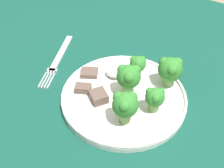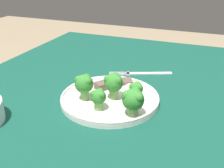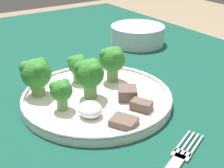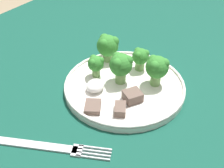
{
  "view_description": "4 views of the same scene",
  "coord_description": "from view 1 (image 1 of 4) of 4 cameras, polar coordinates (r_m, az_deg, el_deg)",
  "views": [
    {
      "loc": [
        -0.14,
        0.37,
        1.16
      ],
      "look_at": [
        0.06,
        0.06,
        0.81
      ],
      "focal_mm": 42.0,
      "sensor_mm": 36.0,
      "label": 1
    },
    {
      "loc": [
        -0.53,
        -0.19,
        1.1
      ],
      "look_at": [
        0.02,
        0.03,
        0.82
      ],
      "focal_mm": 42.0,
      "sensor_mm": 36.0,
      "label": 2
    },
    {
      "loc": [
        0.45,
        -0.2,
        1.03
      ],
      "look_at": [
        0.04,
        0.07,
        0.79
      ],
      "focal_mm": 50.0,
      "sensor_mm": 36.0,
      "label": 3
    },
    {
      "loc": [
        0.43,
        0.25,
        1.12
      ],
      "look_at": [
        0.07,
        0.03,
        0.78
      ],
      "focal_mm": 42.0,
      "sensor_mm": 36.0,
      "label": 4
    }
  ],
  "objects": [
    {
      "name": "table",
      "position": [
        0.64,
        7.37,
        -8.19
      ],
      "size": [
        1.3,
        1.03,
        0.76
      ],
      "color": "#114738",
      "rests_on": "ground_plane"
    },
    {
      "name": "dinner_plate",
      "position": [
        0.55,
        2.56,
        -2.69
      ],
      "size": [
        0.26,
        0.26,
        0.02
      ],
      "color": "white",
      "rests_on": "table"
    },
    {
      "name": "fork",
      "position": [
        0.67,
        -11.67,
        5.34
      ],
      "size": [
        0.1,
        0.2,
        0.0
      ],
      "color": "silver",
      "rests_on": "table"
    },
    {
      "name": "broccoli_floret_near_rim_left",
      "position": [
        0.56,
        12.57,
        3.13
      ],
      "size": [
        0.05,
        0.05,
        0.07
      ],
      "color": "#709E56",
      "rests_on": "dinner_plate"
    },
    {
      "name": "broccoli_floret_center_left",
      "position": [
        0.57,
        5.63,
        4.28
      ],
      "size": [
        0.04,
        0.04,
        0.05
      ],
      "color": "#709E56",
      "rests_on": "dinner_plate"
    },
    {
      "name": "broccoli_floret_back_left",
      "position": [
        0.5,
        9.32,
        -2.97
      ],
      "size": [
        0.04,
        0.04,
        0.05
      ],
      "color": "#709E56",
      "rests_on": "dinner_plate"
    },
    {
      "name": "broccoli_floret_front_left",
      "position": [
        0.47,
        2.91,
        -4.55
      ],
      "size": [
        0.05,
        0.05,
        0.07
      ],
      "color": "#709E56",
      "rests_on": "dinner_plate"
    },
    {
      "name": "broccoli_floret_center_back",
      "position": [
        0.52,
        3.65,
        1.56
      ],
      "size": [
        0.05,
        0.05,
        0.07
      ],
      "color": "#709E56",
      "rests_on": "dinner_plate"
    },
    {
      "name": "meat_slice_front_slice",
      "position": [
        0.55,
        -6.31,
        -0.94
      ],
      "size": [
        0.04,
        0.03,
        0.02
      ],
      "color": "brown",
      "rests_on": "dinner_plate"
    },
    {
      "name": "meat_slice_middle_slice",
      "position": [
        0.59,
        -4.96,
        2.45
      ],
      "size": [
        0.05,
        0.04,
        0.01
      ],
      "color": "brown",
      "rests_on": "dinner_plate"
    },
    {
      "name": "meat_slice_rear_slice",
      "position": [
        0.53,
        -2.93,
        -2.73
      ],
      "size": [
        0.05,
        0.04,
        0.02
      ],
      "color": "brown",
      "rests_on": "dinner_plate"
    },
    {
      "name": "sauce_dollop",
      "position": [
        0.58,
        0.35,
        2.44
      ],
      "size": [
        0.04,
        0.04,
        0.02
      ],
      "color": "white",
      "rests_on": "dinner_plate"
    }
  ]
}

